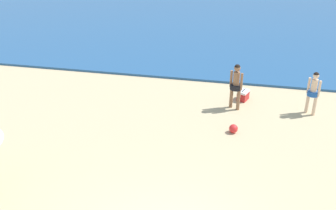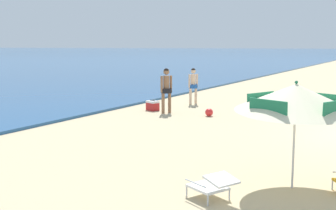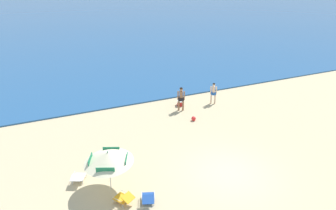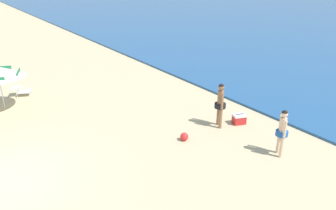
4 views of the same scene
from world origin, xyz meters
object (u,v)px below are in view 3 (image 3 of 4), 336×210
at_px(lounge_chair_under_umbrella, 148,198).
at_px(beach_umbrella_striped_main, 108,157).
at_px(person_standing_near_shore, 181,97).
at_px(person_standing_beside, 213,92).
at_px(lounge_chair_beside_umbrella, 124,198).
at_px(lounge_chair_facing_sea, 78,177).
at_px(beach_ball, 194,119).
at_px(cooler_box, 180,103).

bearing_deg(lounge_chair_under_umbrella, beach_umbrella_striped_main, 128.12).
xyz_separation_m(person_standing_near_shore, person_standing_beside, (2.74, 0.14, -0.07)).
bearing_deg(beach_umbrella_striped_main, person_standing_beside, 34.77).
height_order(lounge_chair_beside_umbrella, lounge_chair_facing_sea, lounge_chair_beside_umbrella).
distance_m(person_standing_beside, beach_ball, 3.39).
xyz_separation_m(lounge_chair_beside_umbrella, person_standing_near_shore, (6.35, 7.54, 0.75)).
xyz_separation_m(lounge_chair_under_umbrella, person_standing_beside, (8.14, 8.10, 0.67)).
bearing_deg(lounge_chair_under_umbrella, lounge_chair_beside_umbrella, 156.06).
xyz_separation_m(lounge_chair_beside_umbrella, person_standing_beside, (9.09, 7.67, 0.67)).
distance_m(lounge_chair_under_umbrella, lounge_chair_beside_umbrella, 1.04).
bearing_deg(person_standing_near_shore, beach_ball, -87.57).
bearing_deg(lounge_chair_facing_sea, person_standing_beside, 27.04).
bearing_deg(lounge_chair_facing_sea, person_standing_near_shore, 33.80).
bearing_deg(cooler_box, person_standing_near_shore, -110.03).
distance_m(lounge_chair_beside_umbrella, beach_ball, 8.62).
bearing_deg(person_standing_beside, person_standing_near_shore, -177.17).
bearing_deg(person_standing_near_shore, cooler_box, 69.97).
bearing_deg(person_standing_near_shore, lounge_chair_facing_sea, -146.20).
xyz_separation_m(person_standing_near_shore, cooler_box, (0.30, 0.81, -0.82)).
bearing_deg(lounge_chair_facing_sea, lounge_chair_beside_umbrella, -54.36).
distance_m(lounge_chair_under_umbrella, person_standing_beside, 11.50).
relative_size(lounge_chair_beside_umbrella, cooler_box, 1.74).
xyz_separation_m(lounge_chair_beside_umbrella, lounge_chair_facing_sea, (-1.59, 2.22, 0.01)).
bearing_deg(lounge_chair_under_umbrella, beach_ball, 48.36).
distance_m(beach_umbrella_striped_main, cooler_box, 10.10).
bearing_deg(lounge_chair_under_umbrella, person_standing_beside, 44.83).
xyz_separation_m(beach_umbrella_striped_main, lounge_chair_facing_sea, (-1.30, 1.06, -1.42)).
distance_m(lounge_chair_facing_sea, beach_ball, 8.76).
bearing_deg(lounge_chair_beside_umbrella, beach_umbrella_striped_main, 104.03).
xyz_separation_m(lounge_chair_under_umbrella, lounge_chair_beside_umbrella, (-0.95, 0.42, -0.00)).
distance_m(person_standing_near_shore, person_standing_beside, 2.75).
relative_size(lounge_chair_facing_sea, person_standing_beside, 0.60).
height_order(beach_umbrella_striped_main, lounge_chair_under_umbrella, beach_umbrella_striped_main).
relative_size(beach_umbrella_striped_main, cooler_box, 5.05).
bearing_deg(lounge_chair_under_umbrella, lounge_chair_facing_sea, 133.90).
xyz_separation_m(lounge_chair_under_umbrella, lounge_chair_facing_sea, (-2.54, 2.64, 0.00)).
height_order(lounge_chair_under_umbrella, person_standing_near_shore, person_standing_near_shore).
height_order(beach_umbrella_striped_main, beach_ball, beach_umbrella_striped_main).
height_order(lounge_chair_under_umbrella, cooler_box, lounge_chair_under_umbrella).
bearing_deg(person_standing_near_shore, lounge_chair_beside_umbrella, -130.12).
distance_m(cooler_box, beach_ball, 2.62).
xyz_separation_m(person_standing_beside, beach_ball, (-2.67, -1.94, -0.80)).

